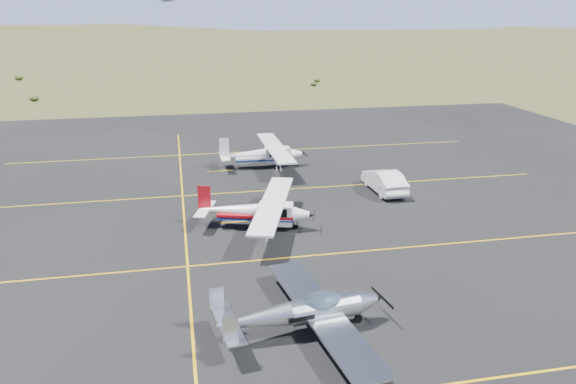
{
  "coord_description": "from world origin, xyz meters",
  "views": [
    {
      "loc": [
        -6.1,
        -23.7,
        12.39
      ],
      "look_at": [
        0.25,
        7.75,
        1.6
      ],
      "focal_mm": 35.0,
      "sensor_mm": 36.0,
      "label": 1
    }
  ],
  "objects_px": {
    "aircraft_cessna": "(256,210)",
    "aircraft_plain": "(263,154)",
    "aircraft_low_wing": "(305,311)",
    "sedan": "(384,181)"
  },
  "relations": [
    {
      "from": "aircraft_low_wing",
      "to": "aircraft_cessna",
      "type": "height_order",
      "value": "aircraft_cessna"
    },
    {
      "from": "aircraft_low_wing",
      "to": "aircraft_cessna",
      "type": "xyz_separation_m",
      "value": [
        -0.31,
        11.23,
        0.13
      ]
    },
    {
      "from": "aircraft_low_wing",
      "to": "aircraft_plain",
      "type": "relative_size",
      "value": 0.95
    },
    {
      "from": "aircraft_cessna",
      "to": "sedan",
      "type": "bearing_deg",
      "value": 44.32
    },
    {
      "from": "aircraft_low_wing",
      "to": "aircraft_cessna",
      "type": "distance_m",
      "value": 11.24
    },
    {
      "from": "aircraft_low_wing",
      "to": "aircraft_plain",
      "type": "distance_m",
      "value": 23.88
    },
    {
      "from": "aircraft_cessna",
      "to": "aircraft_plain",
      "type": "height_order",
      "value": "aircraft_plain"
    },
    {
      "from": "aircraft_cessna",
      "to": "aircraft_plain",
      "type": "distance_m",
      "value": 12.78
    },
    {
      "from": "aircraft_cessna",
      "to": "aircraft_plain",
      "type": "relative_size",
      "value": 0.98
    },
    {
      "from": "aircraft_low_wing",
      "to": "aircraft_cessna",
      "type": "relative_size",
      "value": 0.97
    }
  ]
}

